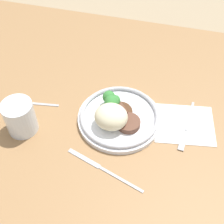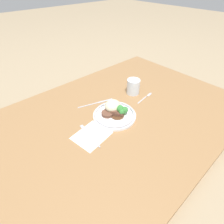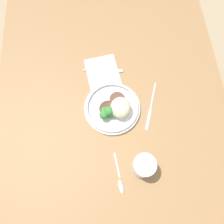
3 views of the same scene
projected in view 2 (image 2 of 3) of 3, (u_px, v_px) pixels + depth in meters
name	position (u px, v px, depth m)	size (l,w,h in m)	color
ground_plane	(113.00, 123.00, 1.00)	(8.00, 8.00, 0.00)	#998466
dining_table	(113.00, 120.00, 0.98)	(1.52, 1.00, 0.05)	olive
napkin	(92.00, 135.00, 0.86)	(0.19, 0.17, 0.00)	white
plate	(114.00, 112.00, 0.96)	(0.24, 0.24, 0.08)	white
juice_glass	(133.00, 87.00, 1.13)	(0.08, 0.08, 0.10)	yellow
fork	(88.00, 133.00, 0.87)	(0.03, 0.18, 0.00)	#ADADB2
knife	(97.00, 103.00, 1.07)	(0.22, 0.08, 0.00)	#ADADB2
spoon	(148.00, 96.00, 1.13)	(0.16, 0.03, 0.01)	#ADADB2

